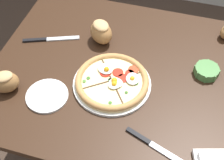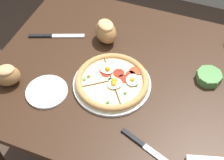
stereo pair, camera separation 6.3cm
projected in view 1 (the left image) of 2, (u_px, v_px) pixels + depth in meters
name	position (u px, v px, depth m)	size (l,w,h in m)	color
ground_plane	(128.00, 158.00, 1.89)	(12.00, 12.00, 0.00)	#3D2D23
dining_table	(134.00, 91.00, 1.38)	(1.21, 0.91, 0.78)	#331E11
pizza	(112.00, 81.00, 1.24)	(0.31, 0.31, 0.05)	white
ramekin_bowl	(207.00, 71.00, 1.28)	(0.11, 0.11, 0.04)	#4C8442
bread_piece_mid	(101.00, 32.00, 1.38)	(0.15, 0.14, 0.11)	#A3703D
bread_piece_far	(5.00, 82.00, 1.20)	(0.13, 0.12, 0.09)	olive
knife_main	(50.00, 39.00, 1.42)	(0.25, 0.11, 0.01)	silver
knife_spare	(154.00, 146.00, 1.08)	(0.22, 0.10, 0.01)	silver
side_saucer	(47.00, 96.00, 1.21)	(0.17, 0.17, 0.01)	white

